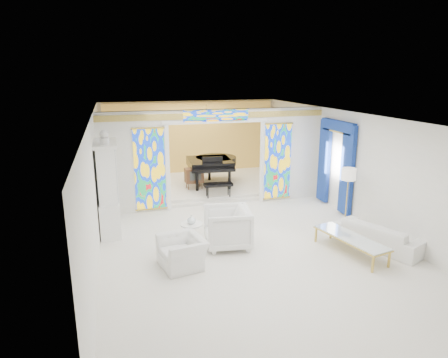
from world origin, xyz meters
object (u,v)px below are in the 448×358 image
object	(u,v)px
china_cabinet	(108,189)
grand_piano	(213,163)
armchair_left	(182,252)
coffee_table	(351,238)
sofa	(379,235)
armchair_right	(227,228)
tv_console	(194,175)

from	to	relation	value
china_cabinet	grand_piano	distance (m)	4.84
armchair_left	coffee_table	bearing A→B (deg)	71.70
grand_piano	china_cabinet	bearing A→B (deg)	-134.54
china_cabinet	armchair_left	bearing A→B (deg)	-59.38
sofa	coffee_table	size ratio (longest dim) A/B	1.05
armchair_left	sofa	distance (m)	4.72
china_cabinet	armchair_right	xyz separation A→B (m)	(2.67, -1.77, -0.69)
coffee_table	tv_console	world-z (taller)	tv_console
armchair_right	armchair_left	bearing A→B (deg)	-52.57
grand_piano	tv_console	xyz separation A→B (m)	(-0.78, -0.44, -0.30)
armchair_right	tv_console	world-z (taller)	armchair_right
china_cabinet	grand_piano	xyz separation A→B (m)	(3.59, 3.24, -0.23)
armchair_left	grand_piano	size ratio (longest dim) A/B	0.35
china_cabinet	armchair_right	world-z (taller)	china_cabinet
armchair_right	tv_console	xyz separation A→B (m)	(0.14, 4.57, 0.16)
armchair_right	grand_piano	bearing A→B (deg)	177.09
sofa	coffee_table	xyz separation A→B (m)	(-0.89, -0.17, 0.09)
armchair_right	grand_piano	world-z (taller)	grand_piano
armchair_right	grand_piano	size ratio (longest dim) A/B	0.37
china_cabinet	grand_piano	bearing A→B (deg)	42.03
armchair_right	coffee_table	bearing A→B (deg)	73.38
tv_console	sofa	bearing A→B (deg)	-60.71
china_cabinet	tv_console	size ratio (longest dim) A/B	3.84
china_cabinet	sofa	xyz separation A→B (m)	(6.17, -2.76, -0.87)
armchair_left	coffee_table	distance (m)	3.84
coffee_table	tv_console	distance (m)	6.24
tv_console	armchair_right	bearing A→B (deg)	-93.53
armchair_right	coffee_table	world-z (taller)	armchair_right
china_cabinet	tv_console	bearing A→B (deg)	44.89
china_cabinet	sofa	world-z (taller)	china_cabinet
sofa	coffee_table	distance (m)	0.91
armchair_left	sofa	bearing A→B (deg)	75.05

